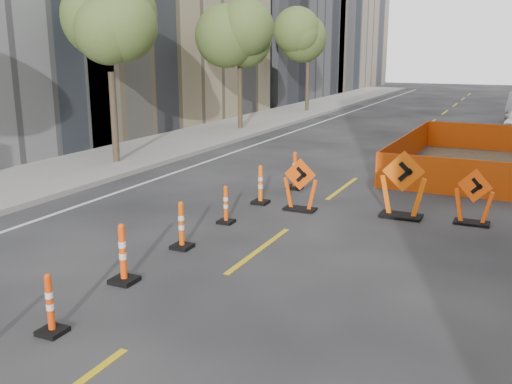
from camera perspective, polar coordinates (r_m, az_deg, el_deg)
The scene contains 16 objects.
ground_plane at distance 8.69m, azimuth -10.94°, elevation -13.78°, with size 140.00×140.00×0.00m, color black.
sidewalk_left at distance 23.05m, azimuth -11.84°, elevation 3.82°, with size 4.00×90.00×0.15m, color gray.
bld_left_d at distance 50.35m, azimuth -0.63°, elevation 17.34°, with size 12.00×16.00×14.00m, color #4C4C51.
tree_l_b at distance 20.77m, azimuth -14.47°, elevation 14.95°, with size 2.80×2.80×5.95m.
tree_l_c at distance 29.24m, azimuth -1.64°, elevation 14.95°, with size 2.80×2.80×5.95m.
tree_l_d at distance 38.45m, azimuth 5.24°, elevation 14.65°, with size 2.80×2.80×5.95m.
channelizer_2 at distance 8.86m, azimuth -19.92°, elevation -10.48°, with size 0.37×0.37×0.93m, color red, non-canonical shape.
channelizer_3 at distance 10.33m, azimuth -13.18°, elevation -6.00°, with size 0.43×0.43×1.09m, color #F9440A, non-canonical shape.
channelizer_4 at distance 11.89m, azimuth -7.47°, elevation -3.30°, with size 0.40×0.40×1.01m, color #DB4D09, non-canonical shape.
channelizer_5 at distance 13.54m, azimuth -3.04°, elevation -1.26°, with size 0.36×0.36×0.92m, color #F1480A, non-canonical shape.
channelizer_6 at distance 15.24m, azimuth 0.45°, elevation 0.75°, with size 0.42×0.42×1.06m, color #FF630A, non-canonical shape.
channelizer_7 at distance 16.93m, azimuth 3.90°, elevation 2.16°, with size 0.44×0.44×1.12m, color #FF430A, non-canonical shape.
chevron_sign_left at distance 14.60m, azimuth 4.46°, elevation 0.75°, with size 0.91×0.55×1.37m, color #D94509, non-canonical shape.
chevron_sign_center at distance 14.35m, azimuth 14.47°, elevation 0.74°, with size 1.12×0.67×1.68m, color #E45609, non-canonical shape.
chevron_sign_right at distance 14.34m, azimuth 20.96°, elevation -0.44°, with size 0.90×0.54×1.35m, color #FF4E0A, non-canonical shape.
safety_fence at distance 21.24m, azimuth 21.55°, elevation 3.57°, with size 5.08×8.65×1.08m, color #DF580B, non-canonical shape.
Camera 1 is at (4.63, -6.17, 4.00)m, focal length 40.00 mm.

